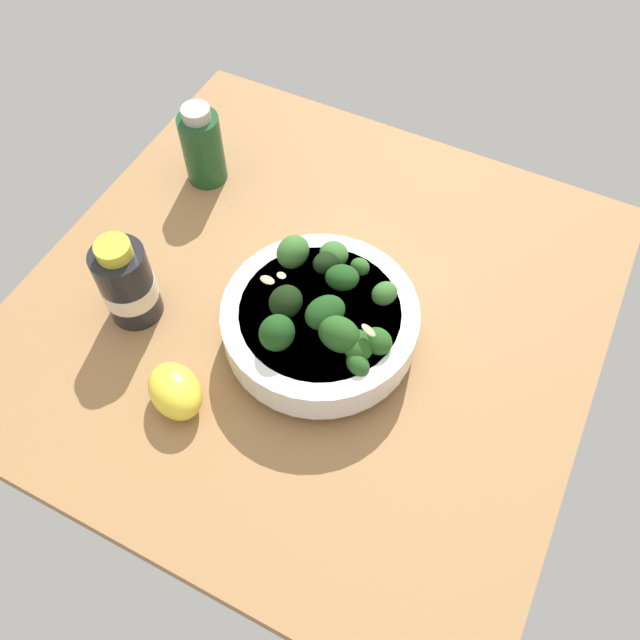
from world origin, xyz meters
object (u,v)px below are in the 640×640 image
at_px(lemon_wedge, 175,391).
at_px(bottle_short, 202,147).
at_px(bowl_of_broccoli, 321,319).
at_px(bottle_tall, 127,283).

height_order(lemon_wedge, bottle_short, bottle_short).
xyz_separation_m(bowl_of_broccoli, lemon_wedge, (-0.14, 0.10, -0.02)).
height_order(bowl_of_broccoli, bottle_short, bottle_short).
bearing_deg(bottle_short, bottle_tall, -169.28).
height_order(bowl_of_broccoli, lemon_wedge, bowl_of_broccoli).
bearing_deg(bowl_of_broccoli, lemon_wedge, 143.77).
relative_size(bowl_of_broccoli, bottle_short, 1.90).
xyz_separation_m(lemon_wedge, bottle_tall, (0.08, 0.11, 0.03)).
relative_size(bowl_of_broccoli, lemon_wedge, 3.07).
distance_m(lemon_wedge, bottle_short, 0.34).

